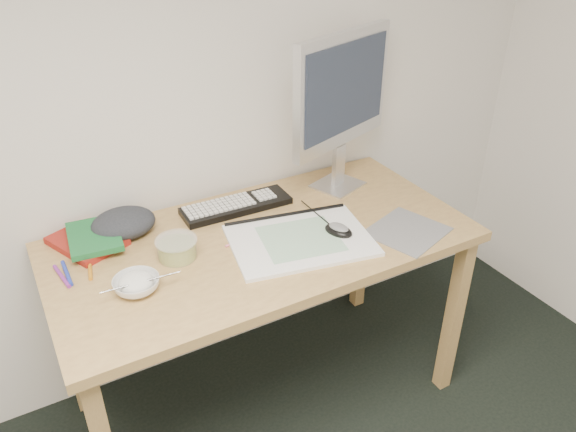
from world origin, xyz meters
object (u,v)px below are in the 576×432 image
at_px(sketchpad, 300,240).
at_px(keyboard, 236,206).
at_px(desk, 263,258).
at_px(rice_bowl, 137,285).
at_px(monitor, 342,94).

height_order(sketchpad, keyboard, keyboard).
bearing_deg(keyboard, sketchpad, -71.92).
relative_size(desk, keyboard, 3.50).
distance_m(desk, rice_bowl, 0.47).
bearing_deg(sketchpad, rice_bowl, -169.94).
height_order(keyboard, monitor, monitor).
relative_size(keyboard, rice_bowl, 2.96).
bearing_deg(sketchpad, monitor, 50.69).
relative_size(desk, rice_bowl, 10.37).
bearing_deg(monitor, keyboard, 156.33).
xyz_separation_m(sketchpad, rice_bowl, (-0.54, 0.01, 0.01)).
distance_m(sketchpad, keyboard, 0.32).
relative_size(keyboard, monitor, 0.67).
distance_m(keyboard, monitor, 0.55).
height_order(desk, keyboard, keyboard).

